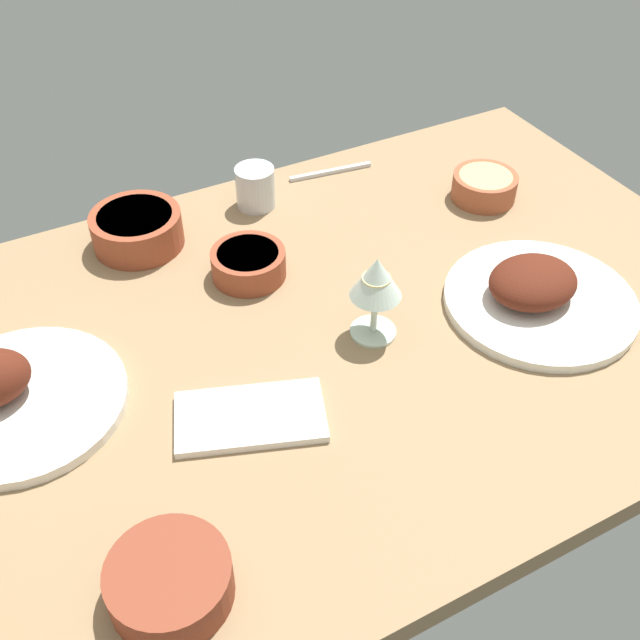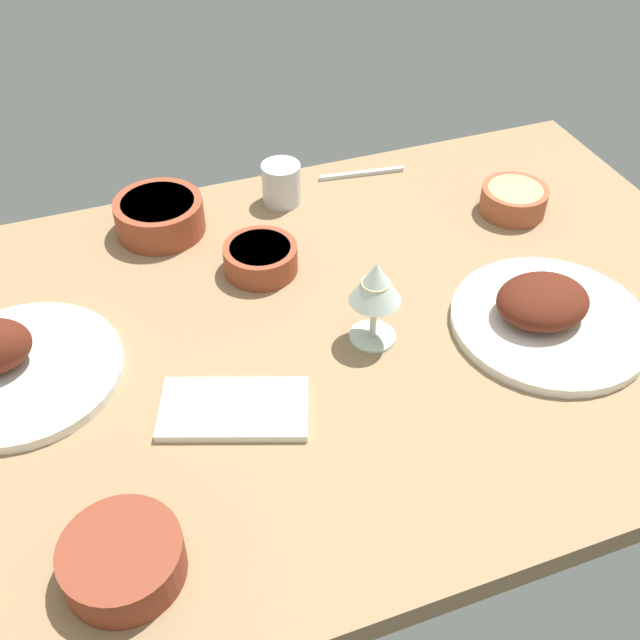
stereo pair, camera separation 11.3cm
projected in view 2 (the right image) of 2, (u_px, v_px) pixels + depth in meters
dining_table at (320, 339)px, 115.56cm from camera, size 140.00×90.00×4.00cm
plate_far_side at (10, 363)px, 105.71cm from camera, size 28.22×28.22×8.73cm
plate_near_viewer at (547, 313)px, 113.60cm from camera, size 29.88×29.88×7.24cm
bowl_cream at (122, 559)px, 82.98cm from camera, size 13.75×13.75×5.08cm
bowl_onions at (261, 257)px, 123.28cm from camera, size 12.15×12.15×4.64cm
bowl_potatoes at (160, 215)px, 130.92cm from camera, size 15.37×15.37×6.08cm
bowl_pasta at (514, 199)px, 135.77cm from camera, size 11.84×11.84×4.80cm
wine_glass at (376, 287)px, 106.28cm from camera, size 7.60×7.60×14.00cm
water_tumbler at (281, 183)px, 137.46cm from camera, size 7.13×7.13×7.58cm
folded_napkin at (234, 409)px, 101.83cm from camera, size 22.40×16.79×1.20cm
fork_loose at (362, 174)px, 146.33cm from camera, size 16.64×3.06×0.80cm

